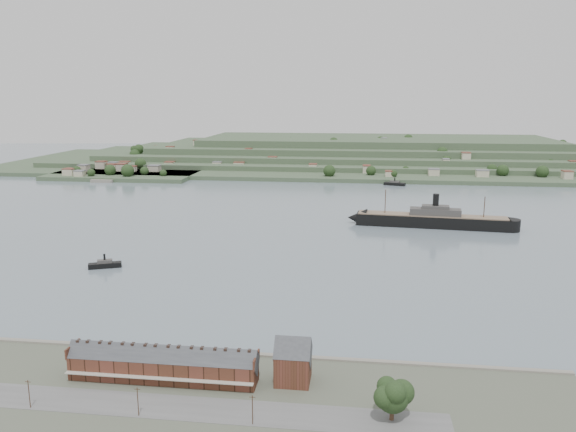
# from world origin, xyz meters

# --- Properties ---
(ground) EXTENTS (1400.00, 1400.00, 0.00)m
(ground) POSITION_xyz_m (0.00, 0.00, 0.00)
(ground) COLOR slate
(ground) RESTS_ON ground
(near_shore) EXTENTS (220.00, 80.00, 2.60)m
(near_shore) POSITION_xyz_m (0.00, -186.75, 1.01)
(near_shore) COLOR #4C5142
(near_shore) RESTS_ON ground
(terrace_row) EXTENTS (55.60, 9.80, 11.07)m
(terrace_row) POSITION_xyz_m (-10.00, -168.02, 6.84)
(terrace_row) COLOR #4B291A
(terrace_row) RESTS_ON ground
(gabled_building) EXTENTS (10.40, 10.18, 14.09)m
(gabled_building) POSITION_xyz_m (27.50, -164.00, 8.19)
(gabled_building) COLOR #4B291A
(gabled_building) RESTS_ON ground
(far_peninsula) EXTENTS (760.00, 309.00, 30.00)m
(far_peninsula) POSITION_xyz_m (27.91, 393.10, 11.88)
(far_peninsula) COLOR #3F5438
(far_peninsula) RESTS_ON ground
(steamship) EXTENTS (108.50, 22.36, 26.03)m
(steamship) POSITION_xyz_m (89.25, 50.26, 4.81)
(steamship) COLOR black
(steamship) RESTS_ON ground
(tugboat) EXTENTS (16.02, 9.77, 7.02)m
(tugboat) POSITION_xyz_m (-78.39, -60.53, 1.71)
(tugboat) COLOR black
(tugboat) RESTS_ON ground
(ferry_west) EXTENTS (18.68, 6.58, 6.87)m
(ferry_west) POSITION_xyz_m (-225.84, 225.00, 1.65)
(ferry_west) COLOR black
(ferry_west) RESTS_ON ground
(ferry_east) EXTENTS (20.71, 10.96, 7.48)m
(ferry_east) POSITION_xyz_m (78.15, 221.74, 1.80)
(ferry_east) COLOR black
(ferry_east) RESTS_ON ground
(fig_tree) EXTENTS (10.43, 9.03, 11.64)m
(fig_tree) POSITION_xyz_m (55.11, -180.89, 9.10)
(fig_tree) COLOR #402B1D
(fig_tree) RESTS_ON ground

